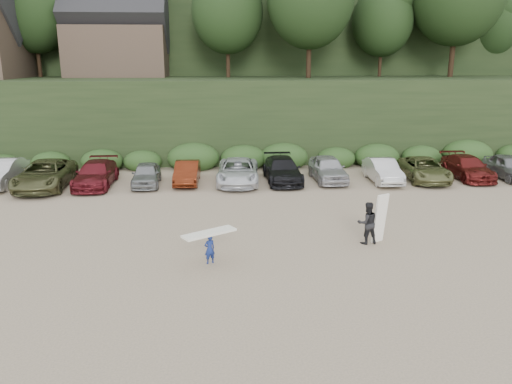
{
  "coord_description": "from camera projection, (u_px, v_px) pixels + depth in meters",
  "views": [
    {
      "loc": [
        -3.61,
        -19.96,
        7.46
      ],
      "look_at": [
        -2.0,
        3.0,
        1.3
      ],
      "focal_mm": 35.0,
      "sensor_mm": 36.0,
      "label": 1
    }
  ],
  "objects": [
    {
      "name": "adult_surfer",
      "position": [
        368.0,
        222.0,
        20.62
      ],
      "size": [
        1.36,
        0.78,
        2.11
      ],
      "color": "black",
      "rests_on": "ground"
    },
    {
      "name": "hillside_backdrop",
      "position": [
        251.0,
        22.0,
        53.11
      ],
      "size": [
        90.0,
        41.5,
        28.0
      ],
      "color": "black",
      "rests_on": "ground"
    },
    {
      "name": "ground",
      "position": [
        307.0,
        238.0,
        21.41
      ],
      "size": [
        120.0,
        120.0,
        0.0
      ],
      "primitive_type": "plane",
      "color": "tan",
      "rests_on": "ground"
    },
    {
      "name": "child_surfer",
      "position": [
        209.0,
        242.0,
        18.58
      ],
      "size": [
        2.08,
        1.6,
        1.25
      ],
      "color": "navy",
      "rests_on": "ground"
    },
    {
      "name": "parked_cars",
      "position": [
        252.0,
        171.0,
        30.78
      ],
      "size": [
        39.56,
        6.18,
        1.63
      ],
      "color": "silver",
      "rests_on": "ground"
    }
  ]
}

